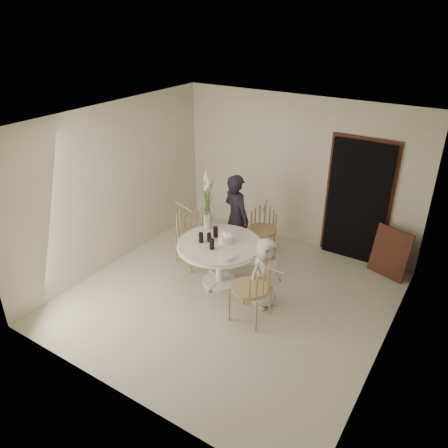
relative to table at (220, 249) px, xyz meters
The scene contains 18 objects.
ground 0.75m from the table, 35.54° to the right, with size 4.50×4.50×0.00m, color #BBB5A0.
room_shell 1.09m from the table, 35.54° to the right, with size 4.50×4.50×4.50m.
doorway 2.49m from the table, 52.29° to the left, with size 1.00×0.10×2.10m, color black.
door_trim 2.53m from the table, 52.85° to the left, with size 1.12×0.03×2.22m, color #592C1E.
table is the anchor object (origin of this frame).
picture_frame 2.79m from the table, 37.50° to the left, with size 0.62×0.04×0.83m, color #592C1E.
chair_far 1.29m from the table, 85.85° to the left, with size 0.59×0.61×0.87m.
chair_right 1.09m from the table, 27.30° to the right, with size 0.57×0.54×0.93m.
chair_left 0.88m from the table, 158.98° to the left, with size 0.70×0.68×0.99m.
girl 0.84m from the table, 103.02° to the left, with size 0.57×0.37×1.56m, color black.
boy 0.87m from the table, ahead, with size 0.54×0.35×1.10m, color silver.
birthday_cake 0.20m from the table, 56.20° to the left, with size 0.23×0.23×0.16m.
cola_tumbler_a 0.25m from the table, 164.59° to the right, with size 0.07×0.07×0.14m, color black.
cola_tumbler_b 0.29m from the table, 88.95° to the right, with size 0.08×0.08×0.16m, color black.
cola_tumbler_c 0.35m from the table, 152.25° to the right, with size 0.07×0.07×0.16m, color black.
cola_tumbler_d 0.29m from the table, 139.84° to the left, with size 0.08×0.08×0.17m, color black.
plate_stack 0.50m from the table, 43.82° to the right, with size 0.21×0.21×0.05m, color silver.
flower_vase 0.80m from the table, 143.27° to the left, with size 0.13×0.13×1.00m.
Camera 1 is at (2.88, -4.67, 4.02)m, focal length 35.00 mm.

